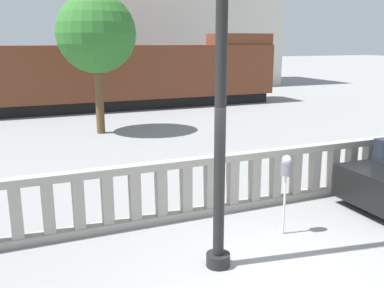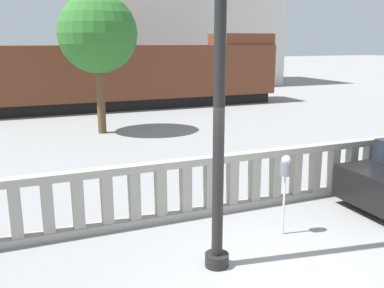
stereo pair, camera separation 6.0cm
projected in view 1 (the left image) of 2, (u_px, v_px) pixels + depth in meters
ground_plane at (293, 284)px, 6.16m from camera, size 160.00×160.00×0.00m
balustrade at (210, 185)px, 8.57m from camera, size 16.23×0.24×1.20m
lamppost at (221, 67)px, 5.96m from camera, size 0.37×0.37×6.09m
parking_meter at (286, 170)px, 7.50m from camera, size 0.20×0.20×1.48m
train_near at (83, 76)px, 21.28m from camera, size 21.02×2.68×3.82m
building_block at (183, 11)px, 33.43m from camera, size 13.73×7.59×11.35m
tree_left at (96, 34)px, 15.45m from camera, size 2.88×2.88×5.13m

